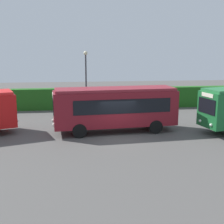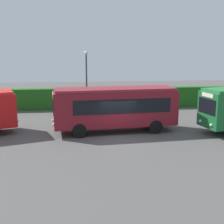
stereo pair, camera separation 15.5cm
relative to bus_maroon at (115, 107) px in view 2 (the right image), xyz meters
The scene contains 5 objects.
ground_plane 2.37m from the bus_maroon, 87.54° to the right, with size 77.14×77.14×0.00m, color #514F4C.
bus_maroon is the anchor object (origin of this frame).
person_right 3.47m from the bus_maroon, 74.12° to the left, with size 0.45×0.47×1.68m.
hedge_row 9.50m from the bus_maroon, 89.62° to the left, with size 50.57×1.07×2.13m, color #1F5B1A.
lamppost 6.85m from the bus_maroon, 106.15° to the left, with size 0.36×0.36×5.87m.
Camera 2 is at (-2.87, -20.74, 5.98)m, focal length 49.76 mm.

